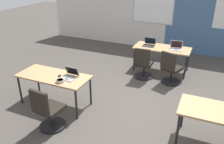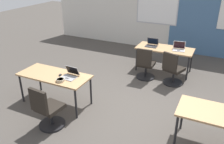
{
  "view_description": "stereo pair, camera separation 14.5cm",
  "coord_description": "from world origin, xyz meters",
  "px_view_note": "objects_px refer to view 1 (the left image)",
  "views": [
    {
      "loc": [
        1.28,
        -4.3,
        2.96
      ],
      "look_at": [
        -0.5,
        -0.27,
        0.9
      ],
      "focal_mm": 37.75,
      "sensor_mm": 36.0,
      "label": 1
    },
    {
      "loc": [
        1.42,
        -4.24,
        2.96
      ],
      "look_at": [
        -0.5,
        -0.27,
        0.9
      ],
      "focal_mm": 37.75,
      "sensor_mm": 36.0,
      "label": 2
    }
  ],
  "objects_px": {
    "desk_far_center": "(162,49)",
    "chair_near_left_inner": "(48,112)",
    "laptop_far_right": "(176,48)",
    "laptop_far_left": "(149,44)",
    "chair_far_right": "(171,70)",
    "chair_far_left": "(143,66)",
    "desk_near_left": "(54,78)",
    "snack_bowl": "(60,81)",
    "mouse_near_left_inner": "(60,76)",
    "laptop_near_left_inner": "(69,76)"
  },
  "relations": [
    {
      "from": "chair_far_left",
      "to": "laptop_far_right",
      "type": "xyz_separation_m",
      "value": [
        0.72,
        0.72,
        0.39
      ]
    },
    {
      "from": "desk_near_left",
      "to": "laptop_far_right",
      "type": "distance_m",
      "value": 3.53
    },
    {
      "from": "laptop_near_left_inner",
      "to": "snack_bowl",
      "type": "bearing_deg",
      "value": -100.43
    },
    {
      "from": "laptop_near_left_inner",
      "to": "laptop_far_left",
      "type": "relative_size",
      "value": 1.02
    },
    {
      "from": "desk_far_center",
      "to": "laptop_near_left_inner",
      "type": "bearing_deg",
      "value": -116.41
    },
    {
      "from": "desk_near_left",
      "to": "chair_far_left",
      "type": "height_order",
      "value": "chair_far_left"
    },
    {
      "from": "desk_near_left",
      "to": "laptop_far_right",
      "type": "xyz_separation_m",
      "value": [
        2.14,
        2.8,
        0.11
      ]
    },
    {
      "from": "snack_bowl",
      "to": "chair_far_left",
      "type": "bearing_deg",
      "value": 64.26
    },
    {
      "from": "mouse_near_left_inner",
      "to": "chair_far_left",
      "type": "xyz_separation_m",
      "value": [
        1.28,
        2.06,
        -0.36
      ]
    },
    {
      "from": "desk_far_center",
      "to": "laptop_far_left",
      "type": "relative_size",
      "value": 4.73
    },
    {
      "from": "desk_far_center",
      "to": "snack_bowl",
      "type": "height_order",
      "value": "snack_bowl"
    },
    {
      "from": "chair_far_right",
      "to": "laptop_far_right",
      "type": "bearing_deg",
      "value": -67.9
    },
    {
      "from": "desk_far_center",
      "to": "desk_near_left",
      "type": "bearing_deg",
      "value": -122.01
    },
    {
      "from": "laptop_far_left",
      "to": "chair_far_left",
      "type": "xyz_separation_m",
      "value": [
        0.07,
        -0.73,
        -0.39
      ]
    },
    {
      "from": "chair_far_right",
      "to": "snack_bowl",
      "type": "xyz_separation_m",
      "value": [
        -1.85,
        -2.27,
        0.38
      ]
    },
    {
      "from": "desk_far_center",
      "to": "chair_near_left_inner",
      "type": "distance_m",
      "value": 3.84
    },
    {
      "from": "desk_far_center",
      "to": "laptop_near_left_inner",
      "type": "height_order",
      "value": "laptop_near_left_inner"
    },
    {
      "from": "desk_near_left",
      "to": "laptop_near_left_inner",
      "type": "height_order",
      "value": "laptop_near_left_inner"
    },
    {
      "from": "laptop_far_left",
      "to": "snack_bowl",
      "type": "bearing_deg",
      "value": -110.4
    },
    {
      "from": "mouse_near_left_inner",
      "to": "chair_far_left",
      "type": "bearing_deg",
      "value": 58.18
    },
    {
      "from": "snack_bowl",
      "to": "desk_far_center",
      "type": "bearing_deg",
      "value": 64.62
    },
    {
      "from": "desk_far_center",
      "to": "laptop_near_left_inner",
      "type": "xyz_separation_m",
      "value": [
        -1.37,
        -2.75,
        0.11
      ]
    },
    {
      "from": "chair_near_left_inner",
      "to": "chair_far_left",
      "type": "bearing_deg",
      "value": -104.04
    },
    {
      "from": "chair_near_left_inner",
      "to": "chair_far_left",
      "type": "relative_size",
      "value": 1.0
    },
    {
      "from": "mouse_near_left_inner",
      "to": "chair_far_right",
      "type": "height_order",
      "value": "chair_far_right"
    },
    {
      "from": "mouse_near_left_inner",
      "to": "chair_far_right",
      "type": "bearing_deg",
      "value": 45.33
    },
    {
      "from": "laptop_far_left",
      "to": "chair_far_right",
      "type": "relative_size",
      "value": 0.37
    },
    {
      "from": "chair_far_left",
      "to": "chair_far_right",
      "type": "distance_m",
      "value": 0.75
    },
    {
      "from": "laptop_near_left_inner",
      "to": "mouse_near_left_inner",
      "type": "bearing_deg",
      "value": -170.09
    },
    {
      "from": "chair_far_left",
      "to": "chair_near_left_inner",
      "type": "bearing_deg",
      "value": 68.77
    },
    {
      "from": "mouse_near_left_inner",
      "to": "chair_near_left_inner",
      "type": "distance_m",
      "value": 0.93
    },
    {
      "from": "desk_near_left",
      "to": "chair_near_left_inner",
      "type": "xyz_separation_m",
      "value": [
        0.42,
        -0.79,
        -0.28
      ]
    },
    {
      "from": "laptop_far_right",
      "to": "desk_far_center",
      "type": "bearing_deg",
      "value": 171.03
    },
    {
      "from": "desk_far_center",
      "to": "laptop_far_left",
      "type": "xyz_separation_m",
      "value": [
        -0.4,
        0.01,
        0.11
      ]
    },
    {
      "from": "laptop_far_right",
      "to": "chair_near_left_inner",
      "type": "bearing_deg",
      "value": -124.42
    },
    {
      "from": "mouse_near_left_inner",
      "to": "laptop_far_left",
      "type": "distance_m",
      "value": 3.04
    },
    {
      "from": "mouse_near_left_inner",
      "to": "snack_bowl",
      "type": "bearing_deg",
      "value": -52.16
    },
    {
      "from": "laptop_near_left_inner",
      "to": "laptop_far_left",
      "type": "bearing_deg",
      "value": 73.48
    },
    {
      "from": "desk_near_left",
      "to": "mouse_near_left_inner",
      "type": "xyz_separation_m",
      "value": [
        0.15,
        0.02,
        0.08
      ]
    },
    {
      "from": "desk_far_center",
      "to": "laptop_far_left",
      "type": "height_order",
      "value": "laptop_far_left"
    },
    {
      "from": "laptop_near_left_inner",
      "to": "chair_far_left",
      "type": "bearing_deg",
      "value": 65.68
    },
    {
      "from": "desk_near_left",
      "to": "laptop_far_right",
      "type": "height_order",
      "value": "laptop_far_right"
    },
    {
      "from": "chair_near_left_inner",
      "to": "laptop_far_left",
      "type": "height_order",
      "value": "laptop_far_left"
    },
    {
      "from": "desk_near_left",
      "to": "desk_far_center",
      "type": "xyz_separation_m",
      "value": [
        1.75,
        2.8,
        0.0
      ]
    },
    {
      "from": "laptop_far_left",
      "to": "snack_bowl",
      "type": "relative_size",
      "value": 1.91
    },
    {
      "from": "chair_far_left",
      "to": "snack_bowl",
      "type": "height_order",
      "value": "chair_far_left"
    },
    {
      "from": "desk_far_center",
      "to": "laptop_near_left_inner",
      "type": "distance_m",
      "value": 3.07
    },
    {
      "from": "laptop_far_right",
      "to": "laptop_far_left",
      "type": "bearing_deg",
      "value": 170.47
    },
    {
      "from": "mouse_near_left_inner",
      "to": "desk_near_left",
      "type": "bearing_deg",
      "value": -172.2
    },
    {
      "from": "laptop_near_left_inner",
      "to": "laptop_far_right",
      "type": "distance_m",
      "value": 3.26
    }
  ]
}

